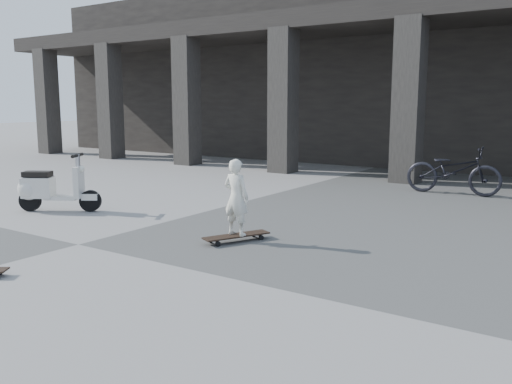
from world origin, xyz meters
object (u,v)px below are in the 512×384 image
Objects in this scene: longboard at (236,236)px; bicycle at (453,170)px; scooter at (45,189)px; child at (236,197)px.

bicycle is (1.50, 5.92, 0.44)m from longboard.
longboard is 0.74× the size of scooter.
scooter is at bearing 1.98° from child.
longboard is 4.20m from scooter.
longboard is 6.13m from bicycle.
longboard is at bearing -29.60° from scooter.
bicycle reaches higher than longboard.
scooter is 0.68× the size of bicycle.
scooter is at bearing 133.81° from bicycle.
child is 4.19m from scooter.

